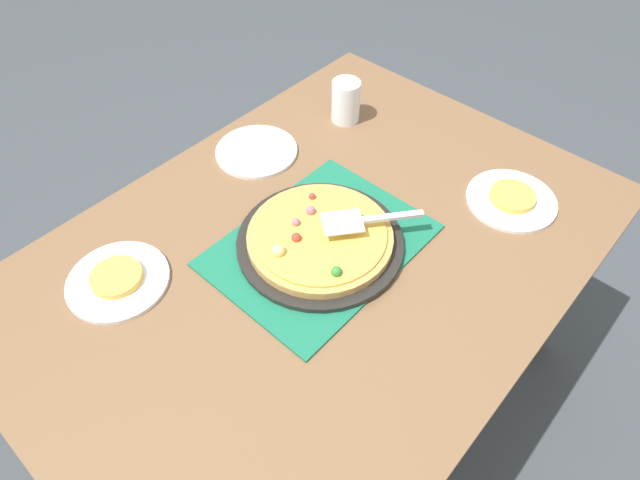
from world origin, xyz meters
The scene contains 12 objects.
ground_plane centered at (0.00, 0.00, 0.00)m, with size 8.00×8.00×0.00m, color #3D4247.
dining_table centered at (0.00, 0.00, 0.64)m, with size 1.40×1.00×0.75m.
placemat centered at (0.00, 0.00, 0.75)m, with size 0.48×0.36×0.01m, color #196B4C.
pizza_pan centered at (0.00, 0.00, 0.76)m, with size 0.38×0.38×0.01m, color black.
pizza centered at (0.00, 0.00, 0.78)m, with size 0.33×0.33×0.05m.
plate_near_left centered at (-0.37, 0.25, 0.76)m, with size 0.22×0.22×0.01m, color white.
plate_far_right centered at (0.42, -0.25, 0.76)m, with size 0.22×0.22×0.01m, color white.
plate_side centered at (0.13, 0.35, 0.76)m, with size 0.22×0.22×0.01m, color white.
served_slice_left centered at (-0.37, 0.25, 0.77)m, with size 0.11×0.11×0.02m, color #EAB747.
served_slice_right centered at (0.42, -0.25, 0.77)m, with size 0.11×0.11×0.02m, color #EAB747.
cup_near centered at (0.41, 0.27, 0.81)m, with size 0.08×0.08×0.12m, color white.
pizza_server centered at (0.08, -0.06, 0.82)m, with size 0.21×0.18×0.01m.
Camera 1 is at (-0.60, -0.54, 1.69)m, focal length 30.24 mm.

